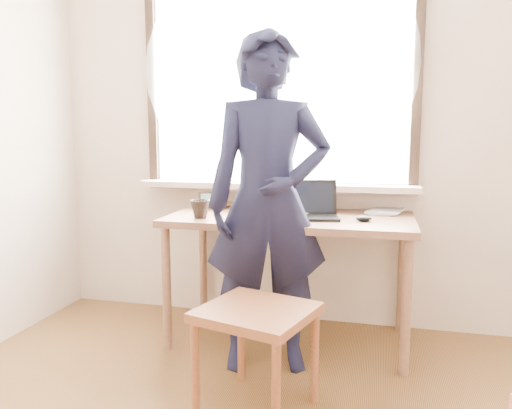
% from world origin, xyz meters
% --- Properties ---
extents(room_shell, '(3.52, 4.02, 2.61)m').
position_xyz_m(room_shell, '(-0.02, 0.20, 1.64)').
color(room_shell, beige).
rests_on(room_shell, ground).
extents(desk, '(1.46, 0.73, 0.78)m').
position_xyz_m(desk, '(-0.04, 1.63, 0.70)').
color(desk, brown).
rests_on(desk, ground).
extents(laptop, '(0.36, 0.31, 0.22)m').
position_xyz_m(laptop, '(0.08, 1.60, 0.83)').
color(laptop, black).
rests_on(laptop, desk).
extents(mug_white, '(0.18, 0.18, 0.10)m').
position_xyz_m(mug_white, '(-0.14, 1.82, 0.83)').
color(mug_white, white).
rests_on(mug_white, desk).
extents(mug_dark, '(0.16, 0.16, 0.11)m').
position_xyz_m(mug_dark, '(-0.54, 1.42, 0.83)').
color(mug_dark, black).
rests_on(mug_dark, desk).
extents(mouse, '(0.09, 0.06, 0.03)m').
position_xyz_m(mouse, '(0.40, 1.53, 0.80)').
color(mouse, black).
rests_on(mouse, desk).
extents(desk_clutter, '(0.87, 0.51, 0.04)m').
position_xyz_m(desk_clutter, '(-0.32, 1.83, 0.80)').
color(desk_clutter, gold).
rests_on(desk_clutter, desk).
extents(book_a, '(0.28, 0.33, 0.03)m').
position_xyz_m(book_a, '(-0.39, 1.89, 0.79)').
color(book_a, white).
rests_on(book_a, desk).
extents(book_b, '(0.25, 0.31, 0.02)m').
position_xyz_m(book_b, '(0.42, 1.91, 0.79)').
color(book_b, white).
rests_on(book_b, desk).
extents(picture_frame, '(0.14, 0.06, 0.11)m').
position_xyz_m(picture_frame, '(-0.59, 1.73, 0.83)').
color(picture_frame, black).
rests_on(picture_frame, desk).
extents(work_chair, '(0.59, 0.57, 0.49)m').
position_xyz_m(work_chair, '(-0.05, 0.81, 0.41)').
color(work_chair, '#985631').
rests_on(work_chair, ground).
extents(person, '(0.75, 0.60, 1.81)m').
position_xyz_m(person, '(-0.10, 1.27, 0.90)').
color(person, black).
rests_on(person, ground).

